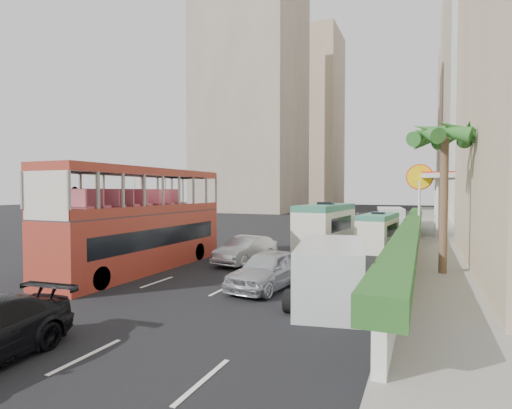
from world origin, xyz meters
The scene contains 19 objects.
ground_plane centered at (0.00, 0.00, 0.00)m, with size 200.00×200.00×0.00m, color black.
double_decker_bus centered at (-6.00, 0.00, 2.53)m, with size 2.50×11.00×5.06m, color #A43425.
car_silver_lane_a centered at (-1.93, 3.58, 0.00)m, with size 1.55×4.45×1.47m, color #BABCC1.
car_silver_lane_b centered at (1.20, -1.10, 0.00)m, with size 1.82×4.51×1.54m, color #BABCC1.
van_asset centered at (0.80, 18.75, 0.00)m, with size 2.44×5.28×1.47m, color silver.
minibus_near centered at (0.79, 10.78, 1.51)m, with size 2.27×6.80×3.01m, color silver.
minibus_far centered at (4.17, 11.60, 1.20)m, with size 1.80×5.41×2.40m, color silver.
panel_van_near centered at (3.95, -2.16, 1.06)m, with size 2.11×5.28×2.11m, color silver.
panel_van_far centered at (3.95, 24.54, 1.15)m, with size 2.29×5.73×2.29m, color silver.
sidewalk centered at (9.00, 25.00, 0.09)m, with size 6.00×120.00×0.18m, color #99968C.
kerb_wall centered at (6.20, 14.00, 0.68)m, with size 0.30×44.00×1.00m, color silver.
hedge centered at (6.20, 14.00, 1.53)m, with size 1.10×44.00×0.70m, color #2D6626.
palm_tree centered at (7.80, 4.00, 3.38)m, with size 0.36×0.36×6.40m, color brown.
shell_station centered at (10.00, 23.00, 2.75)m, with size 6.50×8.00×5.50m, color silver.
tower_mid centered at (18.00, 58.00, 25.00)m, with size 16.00×16.00×50.00m, color tan.
tower_far_a centered at (17.00, 82.00, 22.00)m, with size 14.00×14.00×44.00m, color tan.
tower_far_b centered at (17.00, 104.00, 20.00)m, with size 14.00×14.00×40.00m, color tan.
tower_left_a centered at (-24.00, 55.00, 26.00)m, with size 18.00×18.00×52.00m, color tan.
tower_left_b centered at (-22.00, 90.00, 23.00)m, with size 16.00×16.00×46.00m, color tan.
Camera 1 is at (6.99, -16.07, 3.96)m, focal length 28.00 mm.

